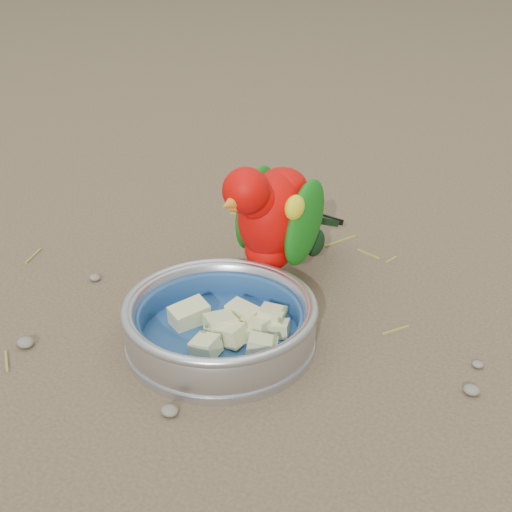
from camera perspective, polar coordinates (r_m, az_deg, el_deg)
The scene contains 6 objects.
ground at distance 0.86m, azimuth -3.23°, elevation -9.19°, with size 60.00×60.00×0.00m, color brown.
food_bowl at distance 0.90m, azimuth -2.85°, elevation -6.69°, with size 0.24×0.24×0.02m, color #B2B2BA.
bowl_wall at distance 0.89m, azimuth -2.89°, elevation -5.09°, with size 0.24×0.24×0.04m, color #B2B2BA, non-canonical shape.
fruit_wedges at distance 0.89m, azimuth -2.88°, elevation -5.47°, with size 0.14×0.14×0.03m, color beige, non-canonical shape.
lory_parrot at distance 0.98m, azimuth 1.33°, elevation 2.34°, with size 0.11×0.24×0.19m, color #C60502, non-canonical shape.
ground_debris at distance 0.87m, azimuth -1.44°, elevation -8.50°, with size 0.90×0.80×0.01m, color olive, non-canonical shape.
Camera 1 is at (0.41, -0.55, 0.52)m, focal length 50.00 mm.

